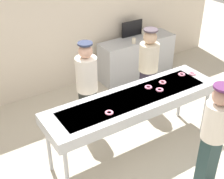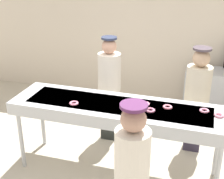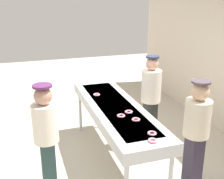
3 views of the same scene
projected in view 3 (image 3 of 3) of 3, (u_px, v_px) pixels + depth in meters
ground_plane at (115, 161)px, 4.76m from camera, size 16.00×16.00×0.00m
fryer_conveyor at (115, 110)px, 4.47m from camera, size 2.74×0.75×1.00m
strawberry_donut_0 at (153, 141)px, 3.36m from camera, size 0.14×0.14×0.03m
strawberry_donut_1 at (121, 116)px, 4.03m from camera, size 0.12×0.12×0.03m
strawberry_donut_2 at (97, 95)px, 4.87m from camera, size 0.16×0.16×0.03m
strawberry_donut_3 at (129, 112)px, 4.16m from camera, size 0.16×0.16×0.03m
strawberry_donut_4 at (136, 120)px, 3.91m from camera, size 0.14×0.14×0.03m
strawberry_donut_5 at (152, 133)px, 3.53m from camera, size 0.16×0.16×0.03m
worker_baker at (196, 128)px, 3.88m from camera, size 0.35×0.35×1.59m
worker_assistant at (151, 96)px, 5.01m from camera, size 0.34×0.34×1.66m
customer_waiting at (46, 135)px, 3.73m from camera, size 0.33×0.33×1.59m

